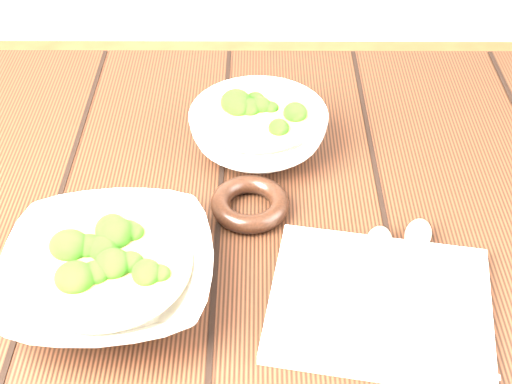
% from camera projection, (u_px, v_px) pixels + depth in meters
% --- Properties ---
extents(table, '(1.20, 0.80, 0.75)m').
position_uv_depth(table, '(237.00, 288.00, 0.93)').
color(table, black).
rests_on(table, ground).
extents(soup_bowl_front, '(0.24, 0.24, 0.06)m').
position_uv_depth(soup_bowl_front, '(109.00, 273.00, 0.75)').
color(soup_bowl_front, white).
rests_on(soup_bowl_front, table).
extents(soup_bowl_back, '(0.18, 0.18, 0.07)m').
position_uv_depth(soup_bowl_back, '(258.00, 130.00, 0.94)').
color(soup_bowl_back, white).
rests_on(soup_bowl_back, table).
extents(trivet, '(0.12, 0.12, 0.02)m').
position_uv_depth(trivet, '(250.00, 204.00, 0.86)').
color(trivet, black).
rests_on(trivet, table).
extents(napkin, '(0.26, 0.22, 0.01)m').
position_uv_depth(napkin, '(380.00, 303.00, 0.75)').
color(napkin, beige).
rests_on(napkin, table).
extents(spoon_left, '(0.07, 0.19, 0.01)m').
position_uv_depth(spoon_left, '(374.00, 266.00, 0.78)').
color(spoon_left, '#B7B4A2').
rests_on(spoon_left, napkin).
extents(spoon_right, '(0.08, 0.18, 0.01)m').
position_uv_depth(spoon_right, '(412.00, 257.00, 0.79)').
color(spoon_right, '#B7B4A2').
rests_on(spoon_right, napkin).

